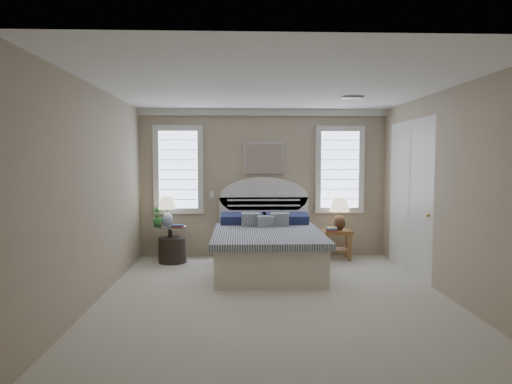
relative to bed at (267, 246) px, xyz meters
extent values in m
cube|color=beige|center=(0.00, -1.46, -0.39)|extent=(4.50, 5.00, 0.01)
cube|color=white|center=(0.00, -1.46, 2.31)|extent=(4.50, 5.00, 0.01)
cube|color=tan|center=(0.00, 1.04, 0.96)|extent=(4.50, 0.02, 2.70)
cube|color=tan|center=(-2.25, -1.46, 0.96)|extent=(0.02, 5.00, 2.70)
cube|color=tan|center=(2.25, -1.46, 0.96)|extent=(0.02, 5.00, 2.70)
cube|color=silver|center=(0.00, 1.00, 2.25)|extent=(4.50, 0.08, 0.12)
cube|color=#B2B2B2|center=(1.20, -0.66, 2.29)|extent=(0.30, 0.20, 0.02)
cube|color=silver|center=(-0.95, 1.03, 0.76)|extent=(0.08, 0.01, 0.12)
cube|color=silver|center=(-1.55, 1.02, 1.21)|extent=(0.90, 0.06, 1.60)
cube|color=silver|center=(1.40, 1.02, 1.21)|extent=(0.90, 0.06, 1.60)
cube|color=silver|center=(0.00, 1.00, 1.43)|extent=(0.74, 0.04, 0.58)
cube|color=silver|center=(2.23, -0.26, 0.81)|extent=(0.02, 1.80, 2.40)
cube|color=beige|center=(0.00, -0.13, -0.11)|extent=(1.60, 2.10, 0.55)
cube|color=navy|center=(0.00, -0.18, 0.20)|extent=(1.72, 2.15, 0.10)
cube|color=white|center=(0.00, 0.98, 0.16)|extent=(1.62, 0.08, 1.10)
cube|color=navy|center=(-0.40, 0.70, 0.34)|extent=(0.75, 0.31, 0.23)
cube|color=navy|center=(0.40, 0.70, 0.34)|extent=(0.75, 0.31, 0.23)
cube|color=navy|center=(-0.25, 0.47, 0.32)|extent=(0.33, 0.20, 0.34)
cube|color=navy|center=(0.25, 0.47, 0.32)|extent=(0.33, 0.20, 0.34)
cube|color=navy|center=(0.00, 0.37, 0.30)|extent=(0.28, 0.14, 0.29)
cylinder|color=black|center=(-1.65, 0.59, -0.37)|extent=(0.32, 0.32, 0.03)
cylinder|color=black|center=(-1.65, 0.59, -0.09)|extent=(0.08, 0.08, 0.60)
cylinder|color=silver|center=(-1.65, 0.59, 0.23)|extent=(0.56, 0.56, 0.02)
cube|color=#9D6B33|center=(1.30, 0.69, 0.11)|extent=(0.50, 0.40, 0.06)
cube|color=#9D6B33|center=(1.30, 0.69, -0.21)|extent=(0.44, 0.34, 0.03)
cube|color=#9D6B33|center=(1.10, 0.54, -0.15)|extent=(0.04, 0.04, 0.47)
cube|color=#9D6B33|center=(1.10, 0.84, -0.15)|extent=(0.04, 0.04, 0.47)
cube|color=#9D6B33|center=(1.50, 0.54, -0.15)|extent=(0.04, 0.04, 0.47)
cube|color=#9D6B33|center=(1.50, 0.84, -0.15)|extent=(0.04, 0.04, 0.47)
cylinder|color=black|center=(-1.61, 0.56, -0.17)|extent=(0.58, 0.58, 0.44)
cylinder|color=white|center=(-1.70, 0.64, 0.26)|extent=(0.11, 0.11, 0.03)
ellipsoid|color=white|center=(-1.70, 0.64, 0.36)|extent=(0.20, 0.20, 0.24)
cylinder|color=gold|center=(-1.70, 0.64, 0.51)|extent=(0.03, 0.03, 0.09)
cylinder|color=black|center=(1.34, 0.69, 0.16)|extent=(0.15, 0.15, 0.03)
ellipsoid|color=black|center=(1.34, 0.69, 0.27)|extent=(0.28, 0.28, 0.27)
cylinder|color=gold|center=(1.34, 0.69, 0.44)|extent=(0.04, 0.04, 0.10)
imported|color=#32742E|center=(-1.87, 0.60, 0.41)|extent=(0.20, 0.20, 0.33)
cube|color=maroon|center=(-1.50, 0.44, 0.26)|extent=(0.21, 0.16, 0.02)
cube|color=#2A4B7E|center=(-1.50, 0.44, 0.28)|extent=(0.19, 0.15, 0.02)
cube|color=maroon|center=(1.17, 0.57, 0.16)|extent=(0.21, 0.17, 0.02)
cube|color=#2A4B7E|center=(1.17, 0.57, 0.18)|extent=(0.20, 0.16, 0.02)
cube|color=beige|center=(1.17, 0.57, 0.21)|extent=(0.18, 0.15, 0.02)
camera|label=1|loc=(-0.45, -7.31, 1.39)|focal=32.00mm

